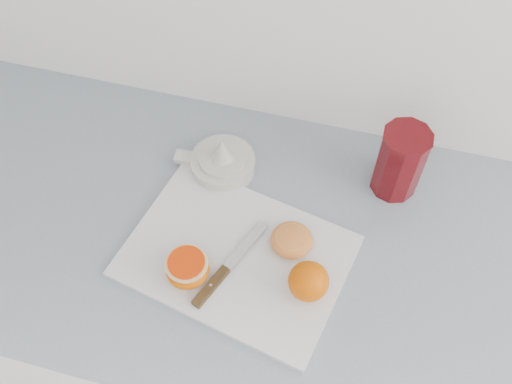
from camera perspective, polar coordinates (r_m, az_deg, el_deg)
counter at (r=1.46m, az=-0.04°, el=-13.10°), size 2.48×0.64×0.89m
cutting_board at (r=1.03m, az=-1.96°, el=-6.42°), size 0.43×0.35×0.01m
whole_orange at (r=0.97m, az=5.28°, el=-8.88°), size 0.07×0.07×0.07m
half_orange at (r=0.99m, az=-6.86°, el=-7.58°), size 0.08×0.08×0.05m
squeezed_shell at (r=1.02m, az=3.59°, el=-4.80°), size 0.08×0.08×0.03m
paring_knife at (r=1.00m, az=-3.89°, el=-8.67°), size 0.09×0.19×0.01m
citrus_juicer at (r=1.13m, az=-3.41°, el=3.06°), size 0.16×0.13×0.09m
red_tumbler at (r=1.10m, az=14.13°, el=2.77°), size 0.09×0.09×0.15m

